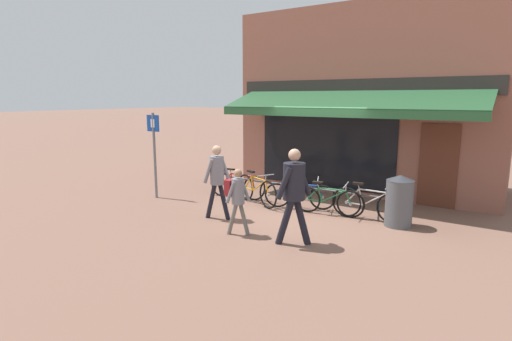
% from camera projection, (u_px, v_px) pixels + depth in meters
% --- Properties ---
extents(ground_plane, '(160.00, 160.00, 0.00)m').
position_uv_depth(ground_plane, '(294.00, 214.00, 9.45)').
color(ground_plane, brown).
extents(shop_front, '(7.44, 4.47, 5.25)m').
position_uv_depth(shop_front, '(371.00, 101.00, 12.07)').
color(shop_front, '#8E5647').
rests_on(shop_front, ground_plane).
extents(bike_rack_rail, '(4.23, 0.04, 0.57)m').
position_uv_depth(bike_rack_rail, '(297.00, 189.00, 9.97)').
color(bike_rack_rail, '#47494F').
rests_on(bike_rack_rail, ground_plane).
extents(bicycle_red, '(1.70, 0.55, 0.83)m').
position_uv_depth(bicycle_red, '(237.00, 185.00, 10.97)').
color(bicycle_red, black).
rests_on(bicycle_red, ground_plane).
extents(bicycle_orange, '(1.63, 0.73, 0.85)m').
position_uv_depth(bicycle_orange, '(256.00, 190.00, 10.29)').
color(bicycle_orange, black).
rests_on(bicycle_orange, ground_plane).
extents(bicycle_blue, '(1.70, 0.77, 0.81)m').
position_uv_depth(bicycle_blue, '(299.00, 195.00, 9.86)').
color(bicycle_blue, black).
rests_on(bicycle_blue, ground_plane).
extents(bicycle_green, '(1.69, 0.52, 0.80)m').
position_uv_depth(bicycle_green, '(328.00, 200.00, 9.33)').
color(bicycle_green, black).
rests_on(bicycle_green, ground_plane).
extents(bicycle_silver, '(1.73, 0.52, 0.84)m').
position_uv_depth(bicycle_silver, '(369.00, 204.00, 8.94)').
color(bicycle_silver, black).
rests_on(bicycle_silver, ground_plane).
extents(pedestrian_adult, '(0.57, 0.49, 1.69)m').
position_uv_depth(pedestrian_adult, '(217.00, 174.00, 8.95)').
color(pedestrian_adult, black).
rests_on(pedestrian_adult, ground_plane).
extents(pedestrian_child, '(0.50, 0.42, 1.36)m').
position_uv_depth(pedestrian_child, '(237.00, 193.00, 7.92)').
color(pedestrian_child, slate).
rests_on(pedestrian_child, ground_plane).
extents(pedestrian_second_adult, '(0.61, 0.71, 1.83)m').
position_uv_depth(pedestrian_second_adult, '(294.00, 187.00, 7.36)').
color(pedestrian_second_adult, black).
rests_on(pedestrian_second_adult, ground_plane).
extents(litter_bin, '(0.58, 0.58, 1.12)m').
position_uv_depth(litter_bin, '(399.00, 201.00, 8.50)').
color(litter_bin, '#515459').
rests_on(litter_bin, ground_plane).
extents(parking_sign, '(0.44, 0.07, 2.33)m').
position_uv_depth(parking_sign, '(154.00, 146.00, 10.79)').
color(parking_sign, slate).
rests_on(parking_sign, ground_plane).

